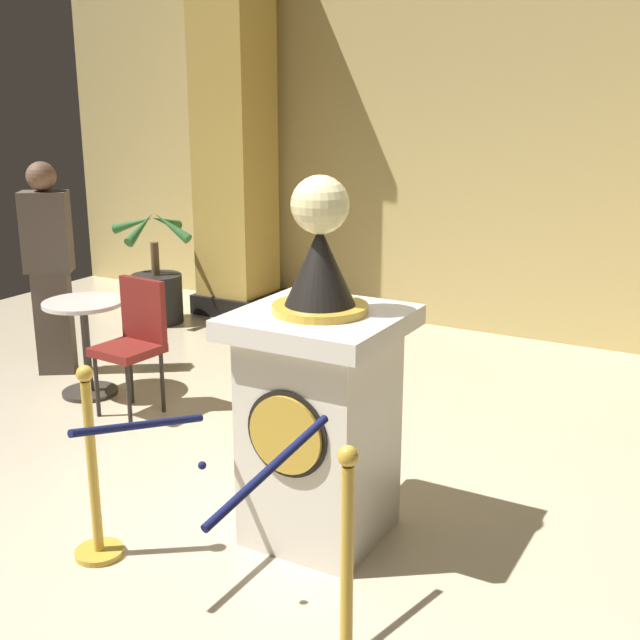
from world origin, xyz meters
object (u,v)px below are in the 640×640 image
pedestal_clock (320,401)px  potted_palm_left (157,289)px  stanchion_far (347,602)px  bystander_guest (49,263)px  stanchion_near (95,492)px  cafe_chair_red (135,335)px  cafe_table (86,335)px

pedestal_clock → potted_palm_left: bearing=141.1°
pedestal_clock → stanchion_far: pedestal_clock is taller
pedestal_clock → bystander_guest: bearing=159.5°
stanchion_far → bystander_guest: bearing=151.1°
stanchion_near → cafe_chair_red: (-1.11, 1.55, 0.23)m
stanchion_far → cafe_chair_red: 3.12m
stanchion_near → cafe_table: 2.33m
stanchion_far → cafe_table: stanchion_far is taller
stanchion_far → bystander_guest: (-3.73, 2.06, 0.57)m
stanchion_near → potted_palm_left: bearing=126.3°
stanchion_near → stanchion_far: bearing=-7.0°
cafe_table → cafe_chair_red: 0.57m
pedestal_clock → cafe_chair_red: (-1.96, 0.84, -0.16)m
potted_palm_left → cafe_table: bearing=-64.5°
stanchion_near → cafe_chair_red: bearing=125.5°
stanchion_near → potted_palm_left: size_ratio=0.88×
potted_palm_left → bystander_guest: (0.27, -1.57, 0.57)m
stanchion_near → cafe_table: size_ratio=1.36×
cafe_chair_red → cafe_table: bearing=172.4°
stanchion_near → cafe_chair_red: size_ratio=1.04×
potted_palm_left → cafe_table: potted_palm_left is taller
cafe_table → stanchion_near: bearing=-44.4°
pedestal_clock → stanchion_near: bearing=-140.1°
cafe_table → pedestal_clock: bearing=-19.9°
stanchion_far → cafe_table: bearing=150.1°
stanchion_far → potted_palm_left: potted_palm_left is taller
potted_palm_left → bystander_guest: 1.70m
potted_palm_left → cafe_table: size_ratio=1.56×
cafe_chair_red → potted_palm_left: bearing=126.9°
pedestal_clock → stanchion_far: (0.62, -0.90, -0.39)m
potted_palm_left → cafe_chair_red: bearing=-53.1°
stanchion_far → bystander_guest: bystander_guest is taller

